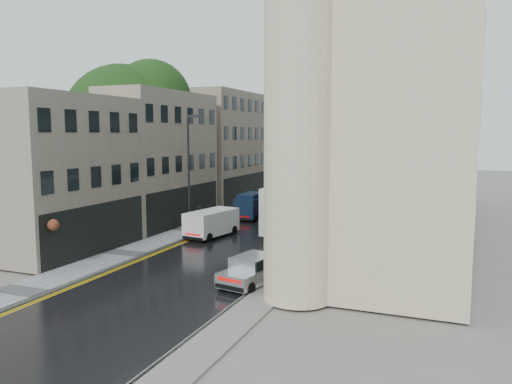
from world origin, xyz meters
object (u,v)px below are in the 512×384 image
Objects in this scene: silver_hatchback at (223,274)px; pedestrian at (199,215)px; lamp_post_far at (274,163)px; cream_bus at (275,199)px; lamp_post_near at (189,175)px; white_lorry at (268,215)px; tree_far at (200,147)px; white_van at (189,226)px; navy_van at (237,207)px; tree_near at (123,142)px.

silver_hatchback is 2.60× the size of pedestrian.
lamp_post_far is at bearing -93.11° from pedestrian.
lamp_post_near is (-3.44, -9.84, 2.86)m from cream_bus.
tree_far is at bearing 129.63° from white_lorry.
white_van is (-5.84, -0.92, -0.99)m from white_lorry.
lamp_post_far reaches higher than cream_bus.
tree_far is 16.55m from lamp_post_near.
navy_van is 0.53× the size of lamp_post_near.
navy_van is at bearing 125.74° from white_lorry.
navy_van is 11.72m from lamp_post_far.
white_van is 0.96× the size of navy_van.
tree_far is 2.74× the size of white_van.
silver_hatchback is at bearing -42.97° from white_van.
white_lorry is (3.31, -10.65, 0.32)m from cream_bus.
tree_near is 11.16m from navy_van.
cream_bus is 2.73× the size of white_van.
pedestrian is 5.21m from lamp_post_near.
tree_near is 3.05× the size of white_van.
tree_far is 30.75m from silver_hatchback.
lamp_post_far is (1.45, 14.56, 3.64)m from pedestrian.
lamp_post_near is at bearing 127.14° from white_van.
tree_near is 18.04m from lamp_post_far.
tree_far is 2.64× the size of navy_van.
tree_near reaches higher than white_lorry.
white_van is at bearing -23.96° from tree_near.
white_van reaches higher than silver_hatchback.
tree_far is at bearing 88.68° from tree_near.
tree_far is 3.08× the size of silver_hatchback.
white_van is 20.13m from lamp_post_far.
cream_bus is 1.39× the size of lamp_post_near.
pedestrian is at bearing 120.51° from white_van.
lamp_post_far is (-3.10, 8.25, 2.82)m from cream_bus.
tree_far is 8.00× the size of pedestrian.
navy_van is 0.53× the size of lamp_post_far.
silver_hatchback is 0.89× the size of white_van.
white_lorry is 1.90× the size of silver_hatchback.
pedestrian is (-4.55, -6.32, -0.82)m from cream_bus.
silver_hatchback is (15.21, -26.16, -5.45)m from tree_far.
pedestrian is at bearing -122.48° from navy_van.
navy_van reaches higher than silver_hatchback.
white_lorry is 5.99m from white_van.
tree_near is 14.33m from cream_bus.
tree_near is at bearing -150.22° from navy_van.
silver_hatchback is at bearing -40.31° from tree_near.
pedestrian is 15.08m from lamp_post_far.
lamp_post_near reaches higher than white_van.
white_van is at bearing -91.35° from navy_van.
silver_hatchback is at bearing -53.10° from lamp_post_far.
pedestrian is (-9.33, 14.77, 0.12)m from silver_hatchback.
navy_van is (7.90, -8.05, -5.01)m from tree_far.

